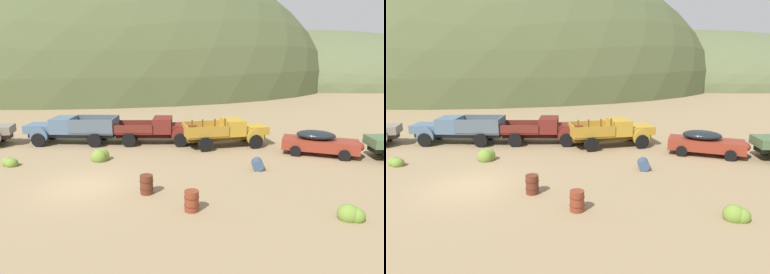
% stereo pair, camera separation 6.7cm
% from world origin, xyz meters
% --- Properties ---
extents(ground_plane, '(300.00, 300.00, 0.00)m').
position_xyz_m(ground_plane, '(0.00, 0.00, 0.00)').
color(ground_plane, '#937A56').
extents(hill_far_right, '(100.06, 71.19, 54.18)m').
position_xyz_m(hill_far_right, '(-21.41, 58.11, 0.00)').
color(hill_far_right, '#4C5633').
rests_on(hill_far_right, ground).
extents(hill_distant, '(84.69, 56.70, 24.14)m').
position_xyz_m(hill_distant, '(28.63, 71.56, 0.00)').
color(hill_distant, '#56603D').
rests_on(hill_distant, ground).
extents(truck_chalk_blue, '(6.45, 2.55, 1.91)m').
position_xyz_m(truck_chalk_blue, '(-4.23, 8.18, 1.02)').
color(truck_chalk_blue, '#262D39').
rests_on(truck_chalk_blue, ground).
extents(truck_oxblood, '(5.94, 2.58, 1.89)m').
position_xyz_m(truck_oxblood, '(2.62, 8.54, 0.99)').
color(truck_oxblood, black).
rests_on(truck_oxblood, ground).
extents(truck_mustard, '(6.13, 3.68, 2.16)m').
position_xyz_m(truck_mustard, '(7.55, 8.16, 1.00)').
color(truck_mustard, '#593D12').
rests_on(truck_mustard, ground).
extents(car_rust_red, '(5.08, 2.94, 1.57)m').
position_xyz_m(car_rust_red, '(13.18, 6.15, 0.82)').
color(car_rust_red, maroon).
rests_on(car_rust_red, ground).
extents(oil_drum_tipped, '(0.62, 0.83, 0.60)m').
position_xyz_m(oil_drum_tipped, '(8.75, 3.10, 0.30)').
color(oil_drum_tipped, '#384C6B').
rests_on(oil_drum_tipped, ground).
extents(oil_drum_by_truck, '(0.63, 0.63, 0.87)m').
position_xyz_m(oil_drum_by_truck, '(5.40, -2.27, 0.44)').
color(oil_drum_by_truck, brown).
rests_on(oil_drum_by_truck, ground).
extents(oil_drum_spare, '(0.63, 0.63, 0.89)m').
position_xyz_m(oil_drum_spare, '(3.24, -0.61, 0.44)').
color(oil_drum_spare, '#5B2819').
rests_on(oil_drum_spare, ground).
extents(bush_back_edge, '(1.00, 1.04, 0.92)m').
position_xyz_m(bush_back_edge, '(-0.49, 4.19, 0.25)').
color(bush_back_edge, olive).
rests_on(bush_back_edge, ground).
extents(bush_between_trucks, '(1.00, 0.78, 0.62)m').
position_xyz_m(bush_between_trucks, '(-5.38, 2.93, 0.16)').
color(bush_between_trucks, olive).
rests_on(bush_between_trucks, ground).
extents(bush_near_barrel, '(1.02, 0.76, 0.80)m').
position_xyz_m(bush_near_barrel, '(11.58, -2.68, 0.21)').
color(bush_near_barrel, olive).
rests_on(bush_near_barrel, ground).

